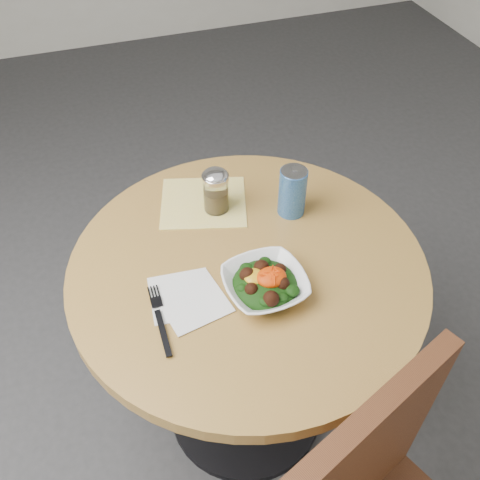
% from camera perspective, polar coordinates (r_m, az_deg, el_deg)
% --- Properties ---
extents(ground, '(6.00, 6.00, 0.00)m').
position_cam_1_polar(ground, '(1.96, 0.59, -17.40)').
color(ground, '#313134').
rests_on(ground, ground).
extents(table, '(0.90, 0.90, 0.75)m').
position_cam_1_polar(table, '(1.49, 0.75, -7.55)').
color(table, black).
rests_on(table, ground).
extents(cloth_napkin, '(0.29, 0.27, 0.00)m').
position_cam_1_polar(cloth_napkin, '(1.50, -3.92, 4.03)').
color(cloth_napkin, '#DBB50B').
rests_on(cloth_napkin, table).
extents(paper_napkins, '(0.19, 0.19, 0.00)m').
position_cam_1_polar(paper_napkins, '(1.27, -5.65, -6.23)').
color(paper_napkins, silver).
rests_on(paper_napkins, table).
extents(salad_bowl, '(0.21, 0.21, 0.07)m').
position_cam_1_polar(salad_bowl, '(1.26, 2.69, -4.68)').
color(salad_bowl, white).
rests_on(salad_bowl, table).
extents(fork, '(0.03, 0.20, 0.00)m').
position_cam_1_polar(fork, '(1.24, -8.58, -8.14)').
color(fork, black).
rests_on(fork, table).
extents(spice_shaker, '(0.07, 0.07, 0.13)m').
position_cam_1_polar(spice_shaker, '(1.44, -2.60, 5.24)').
color(spice_shaker, silver).
rests_on(spice_shaker, table).
extents(beverage_can, '(0.07, 0.07, 0.14)m').
position_cam_1_polar(beverage_can, '(1.43, 5.61, 5.16)').
color(beverage_can, navy).
rests_on(beverage_can, table).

